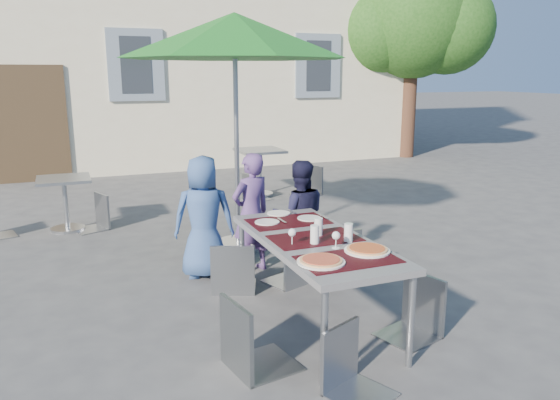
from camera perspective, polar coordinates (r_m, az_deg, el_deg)
name	(u,v)px	position (r m, az deg, el deg)	size (l,w,h in m)	color
ground	(274,326)	(4.66, -0.68, -12.98)	(90.00, 90.00, 0.00)	#404042
tree	(414,21)	(14.04, 13.80, 17.70)	(3.60, 3.00, 4.70)	#462B1E
dining_table	(315,245)	(4.43, 3.65, -4.70)	(0.80, 1.85, 0.76)	#48494E
pizza_near_left	(321,261)	(3.85, 4.30, -6.35)	(0.34, 0.34, 0.03)	white
pizza_near_right	(367,250)	(4.13, 9.08, -5.13)	(0.34, 0.34, 0.03)	white
glassware	(325,232)	(4.32, 4.67, -3.37)	(0.51, 0.40, 0.15)	silver
place_settings	(285,218)	(4.99, 0.58, -1.85)	(0.66, 0.49, 0.01)	white
child_0	(204,217)	(5.57, -7.97, -1.79)	(0.62, 0.40, 1.26)	#345490
child_1	(251,213)	(5.68, -3.02, -1.38)	(0.46, 0.30, 1.26)	#593D7D
child_2	(299,217)	(5.66, 2.02, -1.77)	(0.58, 0.33, 1.19)	#171632
chair_0	(233,237)	(5.16, -4.97, -3.91)	(0.53, 0.54, 0.93)	gray
chair_1	(292,237)	(5.33, 1.30, -3.86)	(0.49, 0.49, 0.85)	#94999F
chair_2	(338,223)	(5.54, 6.06, -2.37)	(0.43, 0.44, 0.98)	gray
chair_3	(249,292)	(3.79, -3.26, -9.55)	(0.52, 0.52, 1.01)	gray
chair_4	(418,271)	(4.45, 14.23, -7.24)	(0.50, 0.50, 0.91)	gray
chair_5	(352,323)	(3.62, 7.55, -12.63)	(0.49, 0.49, 0.84)	gray
patio_umbrella	(235,38)	(6.22, -4.76, 16.53)	(2.53, 2.53, 2.69)	#B5B8BD
cafe_table_0	(65,195)	(7.73, -21.55, 0.44)	(0.67, 0.67, 0.71)	#B5B8BD
bg_chair_r_0	(94,191)	(7.66, -18.87, 0.88)	(0.51, 0.51, 0.89)	gray
cafe_table_1	(260,163)	(9.28, -2.11, 3.89)	(0.74, 0.74, 0.79)	#B5B8BD
bg_chair_l_1	(253,171)	(8.93, -2.84, 3.03)	(0.45, 0.45, 0.84)	gray
bg_chair_r_1	(310,163)	(9.36, 3.18, 3.89)	(0.53, 0.52, 0.94)	gray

